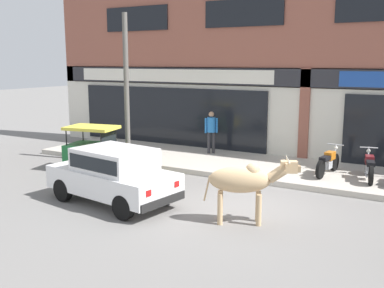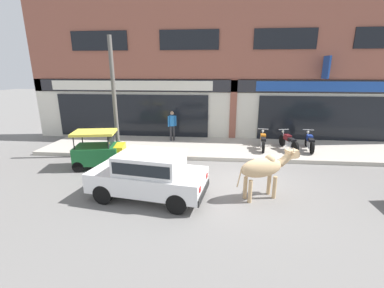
{
  "view_description": "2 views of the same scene",
  "coord_description": "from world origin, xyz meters",
  "px_view_note": "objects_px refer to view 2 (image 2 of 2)",
  "views": [
    {
      "loc": [
        4.37,
        -10.11,
        3.66
      ],
      "look_at": [
        -1.92,
        1.0,
        1.28
      ],
      "focal_mm": 42.0,
      "sensor_mm": 36.0,
      "label": 1
    },
    {
      "loc": [
        -0.91,
        -8.51,
        3.85
      ],
      "look_at": [
        -1.83,
        1.0,
        1.11
      ],
      "focal_mm": 24.0,
      "sensor_mm": 36.0,
      "label": 2
    }
  ],
  "objects_px": {
    "utility_pole": "(114,97)",
    "cow": "(264,168)",
    "motorcycle_0": "(263,141)",
    "car_0": "(149,173)",
    "motorcycle_2": "(310,142)",
    "pedestrian": "(172,123)",
    "auto_rickshaw": "(99,152)",
    "motorcycle_1": "(288,142)"
  },
  "relations": [
    {
      "from": "motorcycle_0",
      "to": "car_0",
      "type": "bearing_deg",
      "value": -130.23
    },
    {
      "from": "auto_rickshaw",
      "to": "pedestrian",
      "type": "relative_size",
      "value": 1.31
    },
    {
      "from": "motorcycle_2",
      "to": "pedestrian",
      "type": "relative_size",
      "value": 1.13
    },
    {
      "from": "utility_pole",
      "to": "cow",
      "type": "bearing_deg",
      "value": -30.55
    },
    {
      "from": "cow",
      "to": "utility_pole",
      "type": "bearing_deg",
      "value": 149.45
    },
    {
      "from": "pedestrian",
      "to": "car_0",
      "type": "bearing_deg",
      "value": -86.86
    },
    {
      "from": "cow",
      "to": "motorcycle_2",
      "type": "relative_size",
      "value": 1.11
    },
    {
      "from": "car_0",
      "to": "pedestrian",
      "type": "distance_m",
      "value": 6.22
    },
    {
      "from": "motorcycle_1",
      "to": "utility_pole",
      "type": "xyz_separation_m",
      "value": [
        -7.98,
        -1.24,
        2.16
      ]
    },
    {
      "from": "motorcycle_0",
      "to": "motorcycle_2",
      "type": "height_order",
      "value": "same"
    },
    {
      "from": "auto_rickshaw",
      "to": "pedestrian",
      "type": "distance_m",
      "value": 4.51
    },
    {
      "from": "pedestrian",
      "to": "motorcycle_1",
      "type": "bearing_deg",
      "value": -10.85
    },
    {
      "from": "pedestrian",
      "to": "utility_pole",
      "type": "height_order",
      "value": "utility_pole"
    },
    {
      "from": "pedestrian",
      "to": "cow",
      "type": "bearing_deg",
      "value": -56.86
    },
    {
      "from": "car_0",
      "to": "utility_pole",
      "type": "distance_m",
      "value": 4.95
    },
    {
      "from": "motorcycle_0",
      "to": "utility_pole",
      "type": "bearing_deg",
      "value": -169.61
    },
    {
      "from": "motorcycle_1",
      "to": "utility_pole",
      "type": "distance_m",
      "value": 8.36
    },
    {
      "from": "car_0",
      "to": "pedestrian",
      "type": "xyz_separation_m",
      "value": [
        -0.34,
        6.2,
        0.34
      ]
    },
    {
      "from": "motorcycle_0",
      "to": "motorcycle_2",
      "type": "bearing_deg",
      "value": 0.79
    },
    {
      "from": "pedestrian",
      "to": "utility_pole",
      "type": "distance_m",
      "value": 3.55
    },
    {
      "from": "motorcycle_1",
      "to": "motorcycle_2",
      "type": "height_order",
      "value": "same"
    },
    {
      "from": "motorcycle_2",
      "to": "utility_pole",
      "type": "height_order",
      "value": "utility_pole"
    },
    {
      "from": "auto_rickshaw",
      "to": "motorcycle_2",
      "type": "distance_m",
      "value": 9.59
    },
    {
      "from": "car_0",
      "to": "motorcycle_0",
      "type": "xyz_separation_m",
      "value": [
        4.3,
        5.08,
        -0.26
      ]
    },
    {
      "from": "motorcycle_1",
      "to": "auto_rickshaw",
      "type": "bearing_deg",
      "value": -161.83
    },
    {
      "from": "motorcycle_1",
      "to": "motorcycle_2",
      "type": "bearing_deg",
      "value": 1.7
    },
    {
      "from": "auto_rickshaw",
      "to": "motorcycle_1",
      "type": "height_order",
      "value": "auto_rickshaw"
    },
    {
      "from": "motorcycle_2",
      "to": "utility_pole",
      "type": "bearing_deg",
      "value": -171.93
    },
    {
      "from": "cow",
      "to": "auto_rickshaw",
      "type": "height_order",
      "value": "cow"
    },
    {
      "from": "cow",
      "to": "car_0",
      "type": "bearing_deg",
      "value": -175.1
    },
    {
      "from": "cow",
      "to": "motorcycle_1",
      "type": "relative_size",
      "value": 1.12
    },
    {
      "from": "cow",
      "to": "motorcycle_0",
      "type": "distance_m",
      "value": 4.86
    },
    {
      "from": "motorcycle_0",
      "to": "utility_pole",
      "type": "height_order",
      "value": "utility_pole"
    },
    {
      "from": "auto_rickshaw",
      "to": "motorcycle_1",
      "type": "bearing_deg",
      "value": 18.17
    },
    {
      "from": "car_0",
      "to": "motorcycle_2",
      "type": "height_order",
      "value": "car_0"
    },
    {
      "from": "auto_rickshaw",
      "to": "cow",
      "type": "bearing_deg",
      "value": -18.56
    },
    {
      "from": "cow",
      "to": "utility_pole",
      "type": "height_order",
      "value": "utility_pole"
    },
    {
      "from": "utility_pole",
      "to": "auto_rickshaw",
      "type": "bearing_deg",
      "value": -98.77
    },
    {
      "from": "motorcycle_1",
      "to": "pedestrian",
      "type": "xyz_separation_m",
      "value": [
        -5.84,
        1.12,
        0.6
      ]
    },
    {
      "from": "utility_pole",
      "to": "motorcycle_2",
      "type": "bearing_deg",
      "value": 8.07
    },
    {
      "from": "motorcycle_0",
      "to": "pedestrian",
      "type": "xyz_separation_m",
      "value": [
        -4.64,
        1.12,
        0.6
      ]
    },
    {
      "from": "car_0",
      "to": "motorcycle_1",
      "type": "relative_size",
      "value": 2.11
    }
  ]
}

